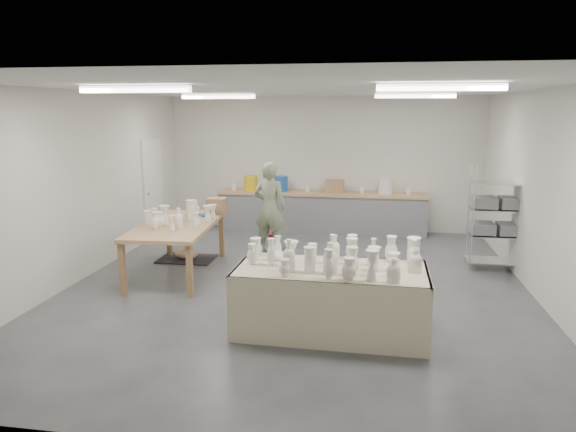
% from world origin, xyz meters
% --- Properties ---
extents(room, '(8.00, 8.02, 3.00)m').
position_xyz_m(room, '(-0.11, 0.08, 2.06)').
color(room, '#424449').
rests_on(room, ground).
extents(back_counter, '(4.60, 0.60, 1.24)m').
position_xyz_m(back_counter, '(-0.01, 3.68, 0.49)').
color(back_counter, tan).
rests_on(back_counter, ground).
extents(wire_shelf, '(0.88, 0.48, 1.80)m').
position_xyz_m(wire_shelf, '(3.20, 1.40, 0.92)').
color(wire_shelf, silver).
rests_on(wire_shelf, ground).
extents(drying_table, '(2.34, 1.15, 1.19)m').
position_xyz_m(drying_table, '(0.65, -1.58, 0.45)').
color(drying_table, olive).
rests_on(drying_table, ground).
extents(work_table, '(1.31, 2.37, 1.20)m').
position_xyz_m(work_table, '(-2.01, 0.39, 0.86)').
color(work_table, tan).
rests_on(work_table, ground).
extents(rug, '(1.00, 0.70, 0.02)m').
position_xyz_m(rug, '(-2.22, 1.12, 0.01)').
color(rug, black).
rests_on(rug, ground).
extents(cat, '(0.49, 0.38, 0.19)m').
position_xyz_m(cat, '(-2.20, 1.10, 0.12)').
color(cat, white).
rests_on(cat, rug).
extents(potter, '(0.70, 0.52, 1.76)m').
position_xyz_m(potter, '(-0.78, 1.78, 0.88)').
color(potter, gray).
rests_on(potter, ground).
extents(red_stool, '(0.43, 0.43, 0.33)m').
position_xyz_m(red_stool, '(-0.78, 2.05, 0.30)').
color(red_stool, maroon).
rests_on(red_stool, ground).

